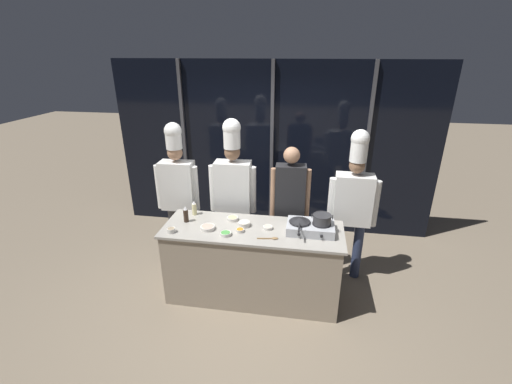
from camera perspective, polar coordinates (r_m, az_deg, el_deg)
name	(u,v)px	position (r m, az deg, el deg)	size (l,w,h in m)	color
ground_plane	(253,294)	(4.45, -0.54, -16.65)	(24.00, 24.00, 0.00)	#7F705B
window_wall_back	(272,150)	(5.47, 2.69, 7.05)	(5.06, 0.09, 2.70)	black
demo_counter	(253,263)	(4.17, -0.56, -11.70)	(2.06, 0.72, 0.93)	gray
portable_stove	(310,227)	(3.89, 9.05, -5.82)	(0.52, 0.36, 0.11)	#B2B5BA
frying_pan	(300,220)	(3.85, 7.33, -4.67)	(0.24, 0.42, 0.05)	#232326
stock_pot	(322,219)	(3.84, 10.96, -4.40)	(0.23, 0.20, 0.11)	#333335
squeeze_bottle_oil	(194,208)	(4.28, -10.25, -2.65)	(0.06, 0.06, 0.18)	beige
squeeze_bottle_soy	(186,214)	(4.12, -11.62, -3.68)	(0.06, 0.06, 0.20)	#332319
prep_bowl_scallions	(226,233)	(3.80, -5.09, -6.90)	(0.13, 0.13, 0.04)	silver
prep_bowl_mushrooms	(171,230)	(3.95, -13.96, -6.16)	(0.10, 0.10, 0.05)	silver
prep_bowl_ginger	(233,218)	(4.11, -3.94, -4.39)	(0.14, 0.14, 0.04)	silver
prep_bowl_bean_sprouts	(244,223)	(3.97, -1.97, -5.27)	(0.14, 0.14, 0.05)	silver
prep_bowl_shrimp	(208,227)	(3.94, -8.07, -5.84)	(0.17, 0.17, 0.04)	silver
prep_bowl_chicken	(268,227)	(3.91, 1.96, -5.90)	(0.11, 0.11, 0.04)	silver
prep_bowl_carrots	(240,230)	(3.86, -2.69, -6.36)	(0.09, 0.09, 0.03)	silver
serving_spoon_slotted	(272,238)	(3.73, 2.63, -7.72)	(0.23, 0.06, 0.02)	olive
chef_head	(178,185)	(4.67, -12.90, 1.15)	(0.58, 0.24, 1.99)	#4C4C51
chef_sous	(233,186)	(4.45, -3.84, 0.99)	(0.61, 0.26, 2.05)	#2D3856
person_guest	(290,199)	(4.32, 5.67, -1.17)	(0.49, 0.22, 1.75)	#2D3856
chef_line	(353,199)	(4.37, 15.89, -1.16)	(0.61, 0.25, 1.98)	#2D3856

